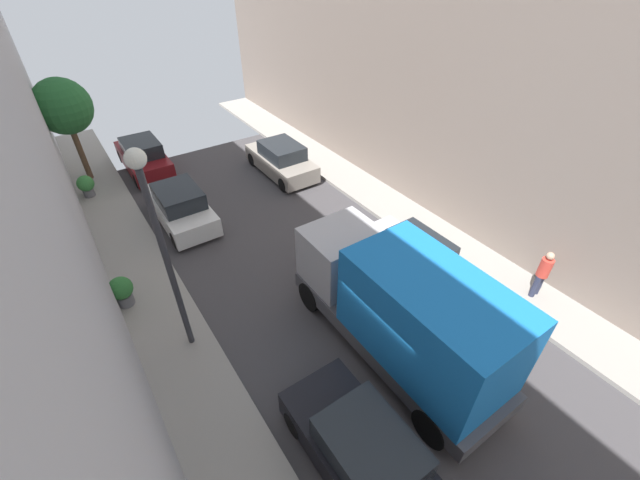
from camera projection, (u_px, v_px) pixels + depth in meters
The scene contains 14 objects.
ground at pixel (398, 356), 11.16m from camera, with size 32.00×32.00×0.00m, color #423F42.
sidewalk_left at pixel (233, 461), 8.88m from camera, with size 2.00×44.00×0.15m, color gray.
sidewalk_right at pixel (508, 284), 13.34m from camera, with size 2.00×44.00×0.15m, color gray.
parked_car_left_2 at pixel (365, 455), 8.36m from camera, with size 1.78×4.20×1.57m.
parked_car_left_3 at pixel (180, 206), 15.94m from camera, with size 1.78×4.20×1.57m.
parked_car_left_4 at pixel (143, 157), 19.45m from camera, with size 1.78×4.20×1.57m.
parked_car_right_1 at pixel (413, 258), 13.41m from camera, with size 1.78×4.20×1.57m.
parked_car_right_2 at pixel (281, 160), 19.19m from camera, with size 1.78×4.20×1.57m.
delivery_truck at pixel (402, 309), 10.16m from camera, with size 2.26×6.60×3.38m.
pedestrian at pixel (543, 273), 12.30m from camera, with size 0.40×0.36×1.72m.
street_tree_0 at pixel (63, 107), 16.90m from camera, with size 2.35×2.35×4.58m.
potted_plant_0 at pixel (122, 290), 12.19m from camera, with size 0.72×0.72×1.03m.
potted_plant_3 at pixel (86, 185), 17.33m from camera, with size 0.70×0.70×0.97m.
lamp_post at pixel (158, 233), 9.04m from camera, with size 0.44×0.44×5.92m.
Camera 1 is at (-5.66, -4.40, 9.41)m, focal length 22.38 mm.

